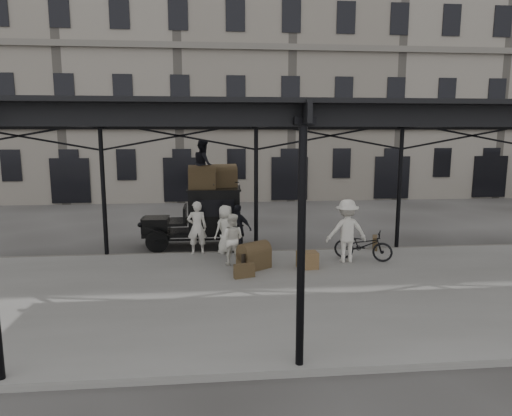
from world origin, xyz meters
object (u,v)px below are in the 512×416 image
at_px(porter_left, 197,228).
at_px(steamer_trunk_platform, 254,257).
at_px(taxi, 205,214).
at_px(bicycle, 363,245).
at_px(steamer_trunk_roof_near, 202,179).
at_px(porter_official, 238,229).

relative_size(porter_left, steamer_trunk_platform, 1.93).
distance_m(taxi, bicycle, 5.76).
height_order(taxi, steamer_trunk_roof_near, steamer_trunk_roof_near).
distance_m(taxi, steamer_trunk_platform, 3.77).
distance_m(porter_left, bicycle, 5.43).
relative_size(porter_official, steamer_trunk_roof_near, 1.71).
xyz_separation_m(bicycle, steamer_trunk_platform, (-3.53, -0.59, -0.14)).
xyz_separation_m(porter_official, steamer_trunk_platform, (0.36, -1.87, -0.48)).
bearing_deg(porter_official, porter_left, 27.62).
distance_m(porter_left, porter_official, 1.37).
relative_size(taxi, porter_left, 2.05).
bearing_deg(steamer_trunk_roof_near, steamer_trunk_platform, -62.76).
bearing_deg(steamer_trunk_platform, porter_left, 98.30).
xyz_separation_m(steamer_trunk_roof_near, steamer_trunk_platform, (1.55, -3.15, -2.04)).
xyz_separation_m(bicycle, steamer_trunk_roof_near, (-5.08, 2.55, 1.90)).
bearing_deg(bicycle, taxi, 86.93).
height_order(taxi, porter_left, taxi).
bearing_deg(steamer_trunk_platform, steamer_trunk_roof_near, 81.82).
xyz_separation_m(porter_official, steamer_trunk_roof_near, (-1.19, 1.27, 1.56)).
distance_m(taxi, porter_left, 1.55).
bearing_deg(steamer_trunk_platform, taxi, 79.00).
bearing_deg(taxi, porter_official, -54.01).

